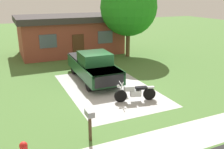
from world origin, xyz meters
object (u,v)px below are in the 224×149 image
at_px(mailbox, 90,117).
at_px(neighbor_house, 70,34).
at_px(motorcycle, 135,92).
at_px(shade_tree, 129,7).
at_px(pickup_truck, 93,65).

relative_size(mailbox, neighbor_house, 0.13).
xyz_separation_m(motorcycle, shade_tree, (4.28, 8.98, 3.80)).
bearing_deg(motorcycle, mailbox, -142.71).
distance_m(motorcycle, pickup_truck, 4.24).
bearing_deg(mailbox, pickup_truck, 69.16).
xyz_separation_m(pickup_truck, mailbox, (-2.54, -6.69, 0.03)).
bearing_deg(shade_tree, pickup_truck, -136.44).
distance_m(shade_tree, neighbor_house, 6.06).
xyz_separation_m(motorcycle, mailbox, (-3.36, -2.56, 0.51)).
distance_m(pickup_truck, mailbox, 7.15).
xyz_separation_m(pickup_truck, neighbor_house, (0.80, 8.33, 0.84)).
relative_size(pickup_truck, shade_tree, 0.84).
height_order(pickup_truck, shade_tree, shade_tree).
bearing_deg(shade_tree, mailbox, -123.53).
bearing_deg(pickup_truck, shade_tree, 43.56).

